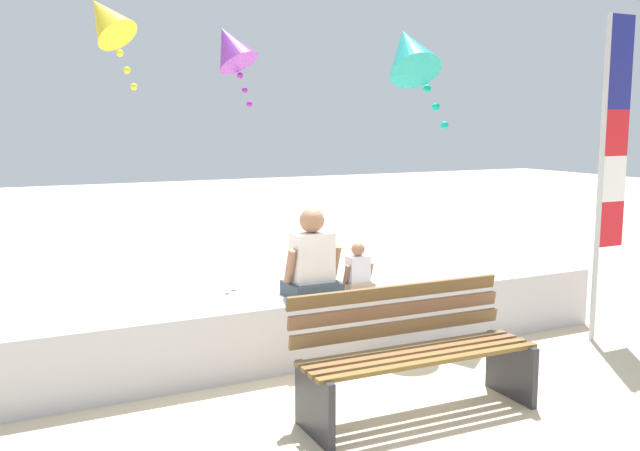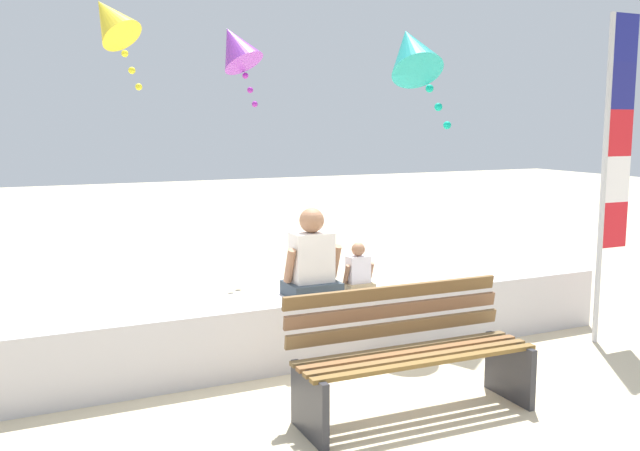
% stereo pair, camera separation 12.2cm
% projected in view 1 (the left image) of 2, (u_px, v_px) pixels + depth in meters
% --- Properties ---
extents(ground_plane, '(40.00, 40.00, 0.00)m').
position_uv_depth(ground_plane, '(352.00, 389.00, 5.52)').
color(ground_plane, beige).
extents(seawall_ledge, '(6.06, 0.62, 0.57)m').
position_uv_depth(seawall_ledge, '(307.00, 327.00, 6.20)').
color(seawall_ledge, silver).
rests_on(seawall_ledge, ground).
extents(park_bench, '(1.76, 0.65, 0.88)m').
position_uv_depth(park_bench, '(413.00, 354.00, 5.04)').
color(park_bench, brown).
rests_on(park_bench, ground).
extents(person_adult, '(0.50, 0.37, 0.76)m').
position_uv_depth(person_adult, '(312.00, 262.00, 6.09)').
color(person_adult, '#323E49').
rests_on(person_adult, seawall_ledge).
extents(person_child, '(0.28, 0.21, 0.43)m').
position_uv_depth(person_child, '(358.00, 272.00, 6.31)').
color(person_child, tan).
rests_on(person_child, seawall_ledge).
extents(flag_banner, '(0.35, 0.05, 3.03)m').
position_uv_depth(flag_banner, '(610.00, 154.00, 6.55)').
color(flag_banner, '#B7B7BC').
rests_on(flag_banner, ground).
extents(kite_purple, '(0.84, 0.90, 1.12)m').
position_uv_depth(kite_purple, '(230.00, 46.00, 8.96)').
color(kite_purple, purple).
extents(kite_yellow, '(0.79, 0.85, 1.11)m').
position_uv_depth(kite_yellow, '(106.00, 19.00, 7.71)').
color(kite_yellow, yellow).
extents(kite_teal, '(0.75, 0.80, 1.12)m').
position_uv_depth(kite_teal, '(409.00, 51.00, 6.91)').
color(kite_teal, teal).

